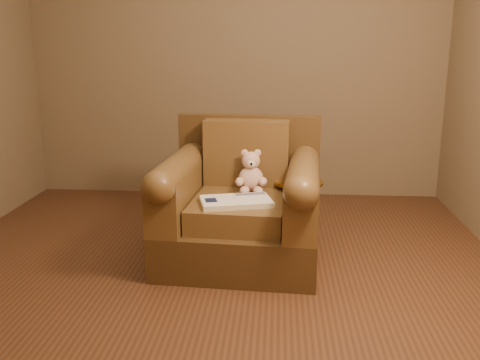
{
  "coord_description": "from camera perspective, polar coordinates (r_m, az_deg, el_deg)",
  "views": [
    {
      "loc": [
        0.42,
        -3.25,
        1.48
      ],
      "look_at": [
        0.17,
        0.24,
        0.59
      ],
      "focal_mm": 40.0,
      "sensor_mm": 36.0,
      "label": 1
    }
  ],
  "objects": [
    {
      "name": "floor",
      "position": [
        3.6,
        -2.95,
        -10.02
      ],
      "size": [
        4.0,
        4.0,
        0.0
      ],
      "primitive_type": "plane",
      "color": "#51301B",
      "rests_on": "ground"
    },
    {
      "name": "teddy_bear",
      "position": [
        3.78,
        1.19,
        0.47
      ],
      "size": [
        0.22,
        0.25,
        0.31
      ],
      "rotation": [
        0.0,
        0.0,
        0.08
      ],
      "color": "beige",
      "rests_on": "armchair"
    },
    {
      "name": "armchair",
      "position": [
        3.76,
        0.16,
        -2.81
      ],
      "size": [
        1.14,
        1.09,
        0.96
      ],
      "rotation": [
        0.0,
        0.0,
        -0.07
      ],
      "color": "#473117",
      "rests_on": "floor"
    },
    {
      "name": "side_table",
      "position": [
        3.99,
        6.17,
        -3.37
      ],
      "size": [
        0.36,
        0.36,
        0.51
      ],
      "color": "gold",
      "rests_on": "floor"
    },
    {
      "name": "guidebook",
      "position": [
        3.5,
        -0.43,
        -2.31
      ],
      "size": [
        0.51,
        0.38,
        0.04
      ],
      "rotation": [
        0.0,
        0.0,
        0.26
      ],
      "color": "beige",
      "rests_on": "armchair"
    },
    {
      "name": "room",
      "position": [
        3.28,
        -3.35,
        18.38
      ],
      "size": [
        4.02,
        4.02,
        2.71
      ],
      "color": "#766248",
      "rests_on": "ground"
    }
  ]
}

